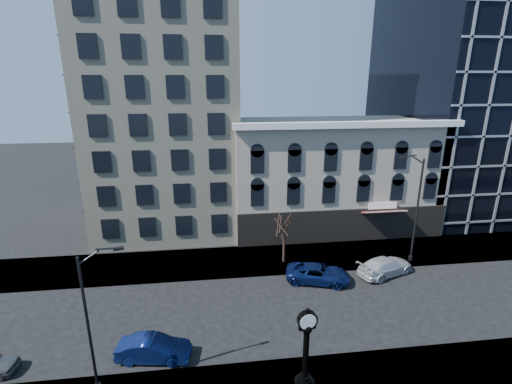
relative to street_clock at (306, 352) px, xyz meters
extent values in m
plane|color=black|center=(-3.30, 7.16, -2.37)|extent=(160.00, 160.00, 0.00)
cube|color=gray|center=(-3.30, 15.16, -2.31)|extent=(160.00, 6.00, 0.12)
cube|color=beige|center=(-9.30, 26.16, 16.63)|extent=(15.00, 15.00, 38.00)
cube|color=#A59988|center=(8.70, 23.16, 3.63)|extent=(22.00, 10.00, 12.00)
cube|color=white|center=(8.70, 17.96, 9.83)|extent=(22.60, 0.80, 0.60)
cube|color=black|center=(8.70, 18.11, -0.57)|extent=(22.00, 0.30, 3.60)
cube|color=maroon|center=(12.70, 17.56, 1.03)|extent=(4.50, 1.18, 0.55)
cube|color=black|center=(28.70, 28.16, 11.63)|extent=(20.00, 20.00, 28.00)
cylinder|color=black|center=(0.00, 0.00, -2.10)|extent=(1.13, 1.13, 0.31)
cylinder|color=black|center=(0.00, 0.00, -1.84)|extent=(0.82, 0.82, 0.21)
cylinder|color=black|center=(0.00, 0.00, -1.66)|extent=(0.62, 0.62, 0.16)
cylinder|color=black|center=(0.00, 0.00, -0.10)|extent=(0.33, 0.33, 2.98)
sphere|color=black|center=(0.00, 0.00, 1.50)|extent=(0.57, 0.57, 0.57)
cube|color=black|center=(0.00, 0.00, 1.60)|extent=(0.95, 0.35, 0.26)
cylinder|color=black|center=(0.00, 0.00, 2.01)|extent=(1.10, 0.47, 1.07)
cylinder|color=white|center=(0.00, -0.17, 2.01)|extent=(0.90, 0.14, 0.90)
cylinder|color=white|center=(0.00, 0.17, 2.01)|extent=(0.90, 0.14, 0.90)
sphere|color=black|center=(0.00, 0.00, 2.63)|extent=(0.21, 0.21, 0.21)
cylinder|color=black|center=(-11.29, 1.10, 1.78)|extent=(0.15, 0.15, 8.05)
cube|color=black|center=(-9.56, 1.51, 5.94)|extent=(0.55, 0.32, 0.13)
cylinder|color=black|center=(13.53, 13.16, 2.59)|extent=(0.18, 0.18, 9.68)
cylinder|color=black|center=(13.53, 13.16, -2.03)|extent=(0.41, 0.41, 0.45)
cube|color=black|center=(11.39, 13.17, 7.60)|extent=(0.62, 0.25, 0.16)
cylinder|color=#332219|center=(1.71, 14.45, -0.63)|extent=(0.24, 0.24, 3.25)
imported|color=#0C194C|center=(-8.56, 3.27, -1.64)|extent=(4.60, 2.17, 1.46)
imported|color=#0C194C|center=(3.92, 10.77, -1.63)|extent=(5.83, 3.90, 1.48)
imported|color=silver|center=(10.08, 11.23, -1.60)|extent=(5.75, 3.98, 1.55)
camera|label=1|loc=(-4.72, -16.02, 14.12)|focal=26.00mm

